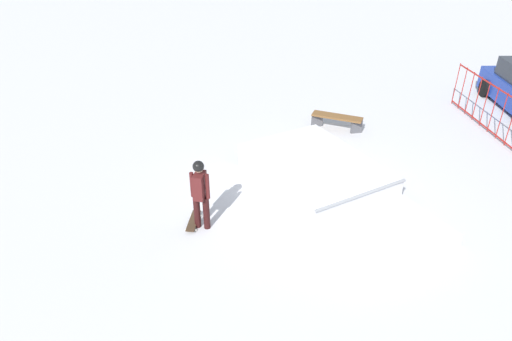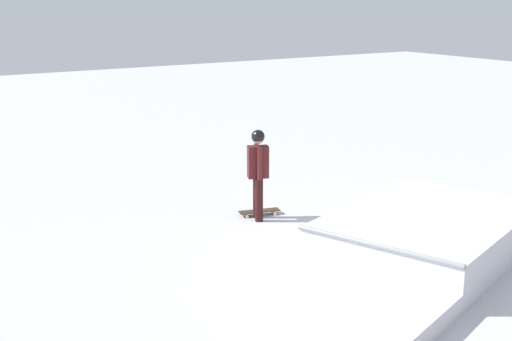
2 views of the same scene
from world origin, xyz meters
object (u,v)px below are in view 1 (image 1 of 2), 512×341
(skate_ramp, at_px, (326,182))
(skater, at_px, (200,190))
(skateboard, at_px, (193,221))
(park_bench, at_px, (337,119))

(skate_ramp, height_order, skater, skater)
(skater, xyz_separation_m, skateboard, (-0.16, -0.20, -0.93))
(skateboard, relative_size, park_bench, 0.53)
(skater, relative_size, park_bench, 1.10)
(skateboard, distance_m, park_bench, 6.45)
(skater, distance_m, skateboard, 0.97)
(skater, relative_size, skateboard, 2.09)
(park_bench, bearing_deg, skate_ramp, -22.47)
(skateboard, bearing_deg, skater, -113.66)
(skater, height_order, park_bench, skater)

